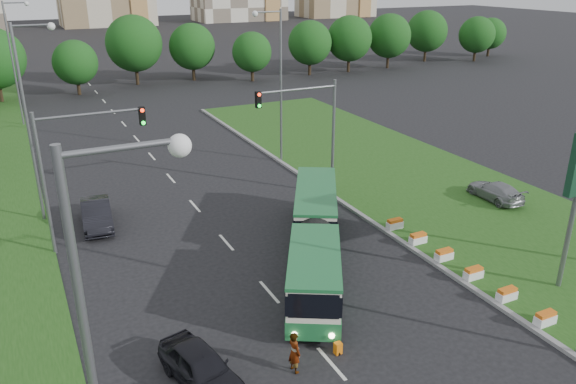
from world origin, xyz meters
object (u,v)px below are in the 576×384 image
articulated_bus (309,237)px  pedestrian (294,352)px  car_median (495,191)px  shopping_trolley (338,348)px  car_left_near (201,367)px  traffic_mast_median (313,122)px  car_left_far (96,214)px  traffic_mast_left (73,158)px

articulated_bus → pedestrian: articulated_bus is taller
car_median → shopping_trolley: size_ratio=8.37×
car_median → shopping_trolley: (-17.97, -9.32, -0.52)m
pedestrian → articulated_bus: bearing=-39.8°
car_left_near → shopping_trolley: size_ratio=8.52×
car_median → traffic_mast_median: bearing=-28.0°
shopping_trolley → articulated_bus: bearing=66.2°
car_left_far → pedestrian: (4.79, -17.32, 0.09)m
traffic_mast_median → car_left_far: (-14.09, 1.60, -4.55)m
car_left_near → shopping_trolley: 5.64m
traffic_mast_median → car_left_far: traffic_mast_median is taller
traffic_mast_median → articulated_bus: (-4.65, -8.21, -3.84)m
traffic_mast_median → car_median: (10.76, -6.24, -4.58)m
traffic_mast_left → shopping_trolley: traffic_mast_left is taller
articulated_bus → car_left_near: articulated_bus is taller
car_median → pedestrian: 22.19m
traffic_mast_left → car_left_near: (2.37, -13.81, -4.60)m
car_median → shopping_trolley: bearing=29.5°
car_left_far → pedestrian: pedestrian is taller
car_left_far → traffic_mast_left: bearing=-107.4°
articulated_bus → shopping_trolley: (-2.56, -7.35, -1.25)m
traffic_mast_left → car_median: (25.92, -5.24, -4.58)m
articulated_bus → car_left_far: bearing=163.3°
car_left_far → pedestrian: bearing=-69.6°
car_left_near → pedestrian: bearing=-27.8°
traffic_mast_median → car_median: 13.25m
pedestrian → car_left_far: bearing=7.4°
traffic_mast_left → car_left_near: 14.75m
car_median → pedestrian: pedestrian is taller
articulated_bus → pedestrian: bearing=-92.4°
car_left_near → pedestrian: (3.48, -0.91, 0.14)m
traffic_mast_median → shopping_trolley: traffic_mast_median is taller
traffic_mast_left → car_median: traffic_mast_left is taller
traffic_mast_median → car_left_near: size_ratio=1.83×
traffic_mast_left → pedestrian: size_ratio=4.51×
traffic_mast_median → shopping_trolley: (-7.21, -15.56, -5.10)m
articulated_bus → car_left_near: bearing=-111.5°
traffic_mast_median → articulated_bus: 10.18m
traffic_mast_left → articulated_bus: bearing=-34.4°
articulated_bus → car_median: bearing=36.7°
car_median → pedestrian: (-20.06, -9.47, 0.11)m
shopping_trolley → traffic_mast_median: bearing=60.5°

